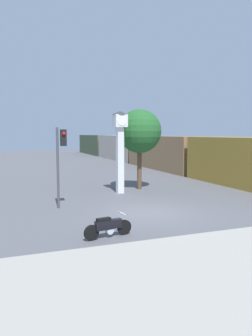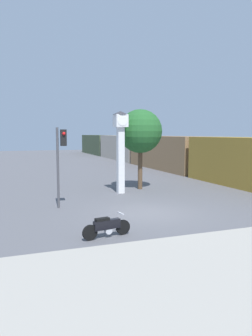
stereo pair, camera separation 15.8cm
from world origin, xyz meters
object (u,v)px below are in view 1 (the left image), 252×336
object	(u,v)px
motorcycle	(108,227)
freight_train	(139,150)
traffic_light	(61,153)
clock_tower	(120,140)
street_tree	(140,132)

from	to	relation	value
motorcycle	freight_train	distance (m)	29.31
freight_train	traffic_light	world-z (taller)	traffic_light
clock_tower	traffic_light	distance (m)	5.01
freight_train	street_tree	xyz separation A→B (m)	(-7.39, -17.50, 2.09)
traffic_light	street_tree	xyz separation A→B (m)	(5.79, 3.76, 1.06)
freight_train	street_tree	world-z (taller)	street_tree
motorcycle	clock_tower	bearing A→B (deg)	57.39
freight_train	clock_tower	bearing A→B (deg)	-116.24
freight_train	traffic_light	xyz separation A→B (m)	(-13.17, -21.26, 1.03)
motorcycle	traffic_light	distance (m)	5.79
motorcycle	street_tree	bearing A→B (deg)	50.65
motorcycle	street_tree	xyz separation A→B (m)	(5.06, 9.01, 3.40)
traffic_light	clock_tower	bearing A→B (deg)	34.77
traffic_light	street_tree	distance (m)	6.98
motorcycle	street_tree	distance (m)	10.87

